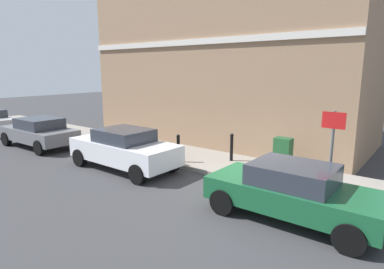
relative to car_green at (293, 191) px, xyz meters
The scene contains 10 objects.
ground 1.86m from the car_green, 61.90° to the left, with size 80.00×80.00×0.00m, color #38383A.
sidewalk 8.02m from the car_green, 70.04° to the left, with size 2.56×30.00×0.15m, color gray.
corner_building 9.86m from the car_green, 40.03° to the left, with size 6.23×12.85×8.36m.
car_green is the anchor object (origin of this frame).
car_white 6.23m from the car_green, 87.79° to the left, with size 1.85×4.24×1.46m.
car_grey 11.94m from the car_green, 89.53° to the left, with size 1.90×4.08×1.35m.
utility_cabinet 3.29m from the car_green, 26.29° to the left, with size 0.46×0.61×1.15m.
bollard_near_cabinet 4.63m from the car_green, 48.80° to the left, with size 0.14×0.14×1.04m.
bollard_far_kerb 5.23m from the car_green, 71.02° to the left, with size 0.14×0.14×1.04m.
street_sign 2.05m from the car_green, 10.86° to the right, with size 0.08×0.60×2.30m.
Camera 1 is at (-7.95, -4.05, 3.50)m, focal length 30.36 mm.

